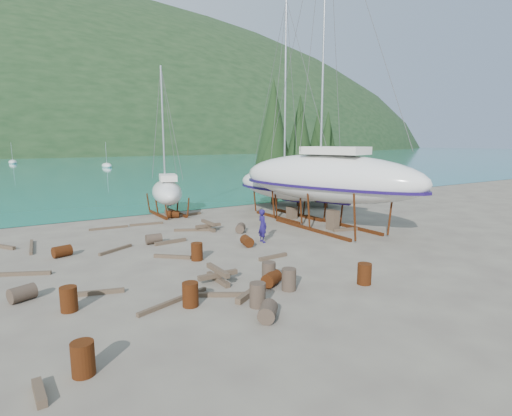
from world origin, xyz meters
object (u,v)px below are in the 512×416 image
large_sailboat_far (288,184)px  small_sailboat_shore (167,191)px  worker (263,226)px  large_sailboat_near (327,177)px

large_sailboat_far → small_sailboat_shore: 9.69m
large_sailboat_far → worker: size_ratio=8.20×
large_sailboat_near → worker: size_ratio=11.01×
large_sailboat_near → large_sailboat_far: bearing=71.8°
small_sailboat_shore → worker: size_ratio=5.93×
large_sailboat_far → large_sailboat_near: bearing=-103.2°
large_sailboat_far → small_sailboat_shore: large_sailboat_far is taller
large_sailboat_near → small_sailboat_shore: large_sailboat_near is taller
large_sailboat_far → small_sailboat_shore: size_ratio=1.38×
large_sailboat_near → worker: bearing=172.9°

